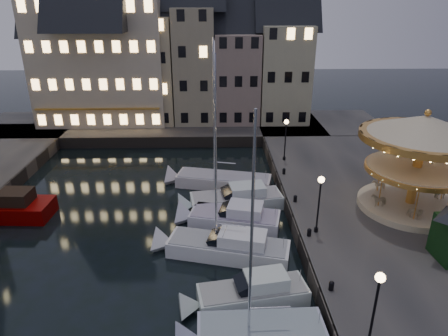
{
  "coord_description": "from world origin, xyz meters",
  "views": [
    {
      "loc": [
        0.25,
        -22.57,
        16.06
      ],
      "look_at": [
        1.0,
        8.0,
        3.2
      ],
      "focal_mm": 32.0,
      "sensor_mm": 36.0,
      "label": 1
    }
  ],
  "objects_px": {
    "streetlamp_a": "(376,301)",
    "carousel": "(422,145)",
    "bollard_d": "(284,171)",
    "red_fishing_boat": "(2,209)",
    "motorboat_f": "(217,181)",
    "streetlamp_d": "(433,157)",
    "motorboat_c": "(222,247)",
    "motorboat_a": "(250,336)",
    "streetlamp_c": "(286,134)",
    "bollard_a": "(331,285)",
    "motorboat_e": "(232,200)",
    "bollard_b": "(309,232)",
    "bollard_c": "(295,198)",
    "motorboat_b": "(246,296)",
    "streetlamp_b": "(320,196)",
    "motorboat_d": "(229,218)"
  },
  "relations": [
    {
      "from": "streetlamp_d",
      "to": "bollard_d",
      "type": "height_order",
      "value": "streetlamp_d"
    },
    {
      "from": "motorboat_f",
      "to": "motorboat_d",
      "type": "bearing_deg",
      "value": -83.23
    },
    {
      "from": "streetlamp_d",
      "to": "streetlamp_c",
      "type": "bearing_deg",
      "value": 150.09
    },
    {
      "from": "motorboat_e",
      "to": "red_fishing_boat",
      "type": "height_order",
      "value": "red_fishing_boat"
    },
    {
      "from": "motorboat_c",
      "to": "carousel",
      "type": "xyz_separation_m",
      "value": [
        14.51,
        4.02,
        5.73
      ]
    },
    {
      "from": "bollard_d",
      "to": "red_fishing_boat",
      "type": "xyz_separation_m",
      "value": [
        -23.41,
        -5.05,
        -0.89
      ]
    },
    {
      "from": "bollard_c",
      "to": "motorboat_a",
      "type": "relative_size",
      "value": 0.05
    },
    {
      "from": "motorboat_b",
      "to": "motorboat_d",
      "type": "bearing_deg",
      "value": 93.88
    },
    {
      "from": "streetlamp_a",
      "to": "carousel",
      "type": "height_order",
      "value": "carousel"
    },
    {
      "from": "bollard_c",
      "to": "bollard_d",
      "type": "xyz_separation_m",
      "value": [
        0.0,
        5.5,
        0.0
      ]
    },
    {
      "from": "bollard_a",
      "to": "bollard_d",
      "type": "xyz_separation_m",
      "value": [
        0.0,
        16.0,
        0.0
      ]
    },
    {
      "from": "bollard_a",
      "to": "carousel",
      "type": "xyz_separation_m",
      "value": [
        8.61,
        9.26,
        4.81
      ]
    },
    {
      "from": "streetlamp_b",
      "to": "bollard_d",
      "type": "height_order",
      "value": "streetlamp_b"
    },
    {
      "from": "motorboat_e",
      "to": "bollard_b",
      "type": "bearing_deg",
      "value": -52.92
    },
    {
      "from": "streetlamp_c",
      "to": "motorboat_e",
      "type": "relative_size",
      "value": 0.48
    },
    {
      "from": "bollard_b",
      "to": "streetlamp_b",
      "type": "bearing_deg",
      "value": 39.81
    },
    {
      "from": "streetlamp_d",
      "to": "motorboat_b",
      "type": "distance_m",
      "value": 21.1
    },
    {
      "from": "bollard_c",
      "to": "motorboat_d",
      "type": "distance_m",
      "value": 5.54
    },
    {
      "from": "motorboat_a",
      "to": "carousel",
      "type": "bearing_deg",
      "value": 41.32
    },
    {
      "from": "streetlamp_a",
      "to": "motorboat_a",
      "type": "height_order",
      "value": "motorboat_a"
    },
    {
      "from": "streetlamp_d",
      "to": "motorboat_c",
      "type": "distance_m",
      "value": 19.7
    },
    {
      "from": "bollard_b",
      "to": "streetlamp_c",
      "type": "bearing_deg",
      "value": 87.55
    },
    {
      "from": "streetlamp_b",
      "to": "streetlamp_a",
      "type": "bearing_deg",
      "value": -90.0
    },
    {
      "from": "carousel",
      "to": "bollard_a",
      "type": "bearing_deg",
      "value": -132.91
    },
    {
      "from": "streetlamp_d",
      "to": "motorboat_a",
      "type": "xyz_separation_m",
      "value": [
        -16.59,
        -15.43,
        -3.48
      ]
    },
    {
      "from": "streetlamp_c",
      "to": "carousel",
      "type": "bearing_deg",
      "value": -51.95
    },
    {
      "from": "motorboat_e",
      "to": "red_fishing_boat",
      "type": "relative_size",
      "value": 1.05
    },
    {
      "from": "streetlamp_c",
      "to": "motorboat_c",
      "type": "relative_size",
      "value": 0.34
    },
    {
      "from": "motorboat_c",
      "to": "streetlamp_d",
      "type": "bearing_deg",
      "value": 23.55
    },
    {
      "from": "bollard_b",
      "to": "bollard_c",
      "type": "height_order",
      "value": "same"
    },
    {
      "from": "motorboat_f",
      "to": "carousel",
      "type": "xyz_separation_m",
      "value": [
        14.74,
        -7.06,
        5.89
      ]
    },
    {
      "from": "streetlamp_a",
      "to": "motorboat_e",
      "type": "height_order",
      "value": "streetlamp_a"
    },
    {
      "from": "motorboat_f",
      "to": "red_fishing_boat",
      "type": "bearing_deg",
      "value": -162.75
    },
    {
      "from": "streetlamp_d",
      "to": "carousel",
      "type": "distance_m",
      "value": 5.52
    },
    {
      "from": "bollard_d",
      "to": "motorboat_f",
      "type": "distance_m",
      "value": 6.23
    },
    {
      "from": "streetlamp_a",
      "to": "bollard_c",
      "type": "xyz_separation_m",
      "value": [
        -0.6,
        14.5,
        -2.41
      ]
    },
    {
      "from": "motorboat_f",
      "to": "streetlamp_a",
      "type": "bearing_deg",
      "value": -71.67
    },
    {
      "from": "bollard_d",
      "to": "carousel",
      "type": "bearing_deg",
      "value": -38.03
    },
    {
      "from": "motorboat_e",
      "to": "motorboat_f",
      "type": "distance_m",
      "value": 4.38
    },
    {
      "from": "streetlamp_b",
      "to": "streetlamp_c",
      "type": "xyz_separation_m",
      "value": [
        0.0,
        13.5,
        0.0
      ]
    },
    {
      "from": "bollard_a",
      "to": "bollard_d",
      "type": "bearing_deg",
      "value": 90.0
    },
    {
      "from": "red_fishing_boat",
      "to": "streetlamp_d",
      "type": "bearing_deg",
      "value": 3.31
    },
    {
      "from": "motorboat_c",
      "to": "motorboat_f",
      "type": "bearing_deg",
      "value": 91.23
    },
    {
      "from": "streetlamp_b",
      "to": "motorboat_f",
      "type": "height_order",
      "value": "motorboat_f"
    },
    {
      "from": "bollard_c",
      "to": "motorboat_f",
      "type": "xyz_separation_m",
      "value": [
        -6.13,
        5.82,
        -1.07
      ]
    },
    {
      "from": "motorboat_a",
      "to": "bollard_d",
      "type": "bearing_deg",
      "value": 75.73
    },
    {
      "from": "motorboat_a",
      "to": "red_fishing_boat",
      "type": "xyz_separation_m",
      "value": [
        -18.72,
        13.38,
        0.17
      ]
    },
    {
      "from": "streetlamp_a",
      "to": "bollard_b",
      "type": "relative_size",
      "value": 7.32
    },
    {
      "from": "motorboat_c",
      "to": "motorboat_f",
      "type": "distance_m",
      "value": 11.08
    },
    {
      "from": "motorboat_c",
      "to": "motorboat_e",
      "type": "bearing_deg",
      "value": 82.41
    }
  ]
}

